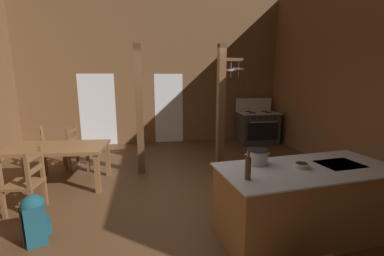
{
  "coord_description": "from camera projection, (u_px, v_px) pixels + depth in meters",
  "views": [
    {
      "loc": [
        -0.33,
        -3.74,
        1.96
      ],
      "look_at": [
        0.56,
        1.1,
        0.98
      ],
      "focal_mm": 23.99,
      "sensor_mm": 36.0,
      "label": 1
    }
  ],
  "objects": [
    {
      "name": "ground_plane",
      "position": [
        170.0,
        206.0,
        4.06
      ],
      "size": [
        8.25,
        8.69,
        0.1
      ],
      "primitive_type": "cube",
      "color": "brown"
    },
    {
      "name": "wall_back",
      "position": [
        155.0,
        72.0,
        7.51
      ],
      "size": [
        8.25,
        0.14,
        4.23
      ],
      "primitive_type": "cube",
      "color": "brown",
      "rests_on": "ground_plane"
    },
    {
      "name": "glazed_door_back_left",
      "position": [
        98.0,
        110.0,
        7.36
      ],
      "size": [
        1.0,
        0.01,
        2.05
      ],
      "primitive_type": "cube",
      "color": "white",
      "rests_on": "ground_plane"
    },
    {
      "name": "glazed_panel_back_right",
      "position": [
        169.0,
        109.0,
        7.72
      ],
      "size": [
        0.84,
        0.01,
        2.05
      ],
      "primitive_type": "cube",
      "color": "white",
      "rests_on": "ground_plane"
    },
    {
      "name": "kitchen_island",
      "position": [
        305.0,
        202.0,
        3.17
      ],
      "size": [
        2.24,
        1.15,
        0.89
      ],
      "color": "brown",
      "rests_on": "ground_plane"
    },
    {
      "name": "stove_range",
      "position": [
        257.0,
        127.0,
        7.73
      ],
      "size": [
        1.15,
        0.84,
        1.32
      ],
      "color": "#313131",
      "rests_on": "ground_plane"
    },
    {
      "name": "support_post_with_pot_rack",
      "position": [
        222.0,
        106.0,
        5.11
      ],
      "size": [
        0.57,
        0.27,
        2.58
      ],
      "color": "brown",
      "rests_on": "ground_plane"
    },
    {
      "name": "support_post_center",
      "position": [
        140.0,
        111.0,
        5.11
      ],
      "size": [
        0.14,
        0.14,
        2.58
      ],
      "color": "brown",
      "rests_on": "ground_plane"
    },
    {
      "name": "dining_table",
      "position": [
        57.0,
        151.0,
        4.62
      ],
      "size": [
        1.77,
        1.05,
        0.74
      ],
      "color": "brown",
      "rests_on": "ground_plane"
    },
    {
      "name": "ladderback_chair_near_window",
      "position": [
        79.0,
        149.0,
        5.5
      ],
      "size": [
        0.51,
        0.51,
        0.95
      ],
      "color": "brown",
      "rests_on": "ground_plane"
    },
    {
      "name": "ladderback_chair_by_post",
      "position": [
        27.0,
        183.0,
        3.73
      ],
      "size": [
        0.49,
        0.49,
        0.95
      ],
      "color": "brown",
      "rests_on": "ground_plane"
    },
    {
      "name": "ladderback_chair_at_table_end",
      "position": [
        51.0,
        149.0,
        5.45
      ],
      "size": [
        0.57,
        0.57,
        0.95
      ],
      "color": "brown",
      "rests_on": "ground_plane"
    },
    {
      "name": "backpack",
      "position": [
        34.0,
        217.0,
        3.07
      ],
      "size": [
        0.37,
        0.38,
        0.6
      ],
      "color": "#194756",
      "rests_on": "ground_plane"
    },
    {
      "name": "stockpot_on_counter",
      "position": [
        257.0,
        157.0,
        3.2
      ],
      "size": [
        0.33,
        0.26,
        0.18
      ],
      "color": "#B7BABF",
      "rests_on": "kitchen_island"
    },
    {
      "name": "mixing_bowl_on_counter",
      "position": [
        302.0,
        166.0,
        3.06
      ],
      "size": [
        0.17,
        0.17,
        0.06
      ],
      "color": "#B2A893",
      "rests_on": "kitchen_island"
    },
    {
      "name": "bottle_tall_on_counter",
      "position": [
        248.0,
        168.0,
        2.71
      ],
      "size": [
        0.07,
        0.07,
        0.32
      ],
      "color": "#56331E",
      "rests_on": "kitchen_island"
    }
  ]
}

